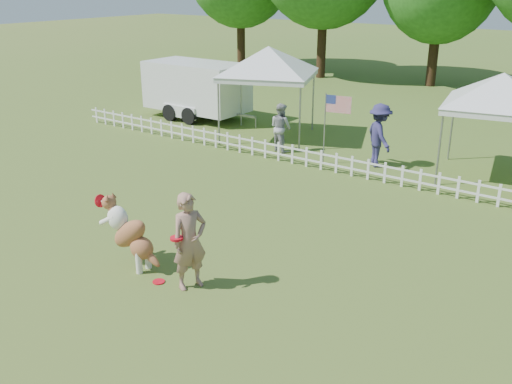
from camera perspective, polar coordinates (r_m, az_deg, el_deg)
ground at (r=11.30m, az=-7.99°, el=-7.65°), size 120.00×120.00×0.00m
picket_fence at (r=16.52m, az=8.80°, el=2.73°), size 22.00×0.08×0.60m
handler at (r=10.27m, az=-6.66°, el=-4.92°), size 0.64×0.78×1.82m
dog at (r=11.24m, az=-12.43°, el=-4.12°), size 1.37×0.51×1.40m
frisbee_on_turf at (r=10.89m, az=-9.71°, el=-8.83°), size 0.24×0.24×0.02m
canopy_tent_left at (r=20.06m, az=1.22°, el=9.81°), size 3.86×3.86×3.08m
canopy_tent_right at (r=17.10m, az=22.88°, el=5.93°), size 3.26×3.26×2.88m
cargo_trailer at (r=23.17m, az=-5.96°, el=10.13°), size 5.13×2.29×2.25m
flag_pole at (r=17.23m, az=6.86°, el=6.27°), size 0.83×0.24×2.16m
spectator_a at (r=18.51m, az=2.50°, el=6.47°), size 0.89×0.77×1.57m
spectator_b at (r=17.29m, az=12.24°, el=5.54°), size 1.37×1.34×1.89m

